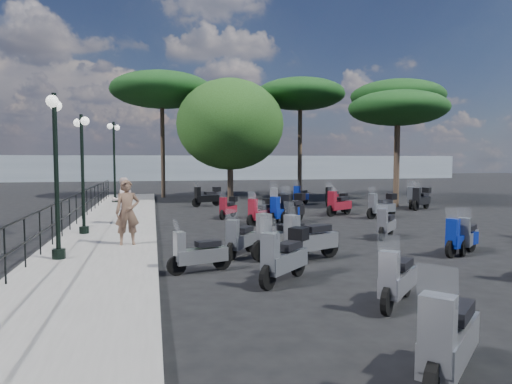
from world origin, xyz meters
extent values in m
plane|color=black|center=(0.00, 0.00, 0.00)|extent=(120.00, 120.00, 0.00)
cube|color=slate|center=(-6.50, 3.00, 0.07)|extent=(3.00, 30.00, 0.15)
cylinder|color=black|center=(-7.80, -4.73, 0.70)|extent=(0.04, 0.04, 1.10)
cylinder|color=black|center=(-7.80, -3.36, 0.70)|extent=(0.04, 0.04, 1.10)
cylinder|color=black|center=(-7.80, -1.99, 0.70)|extent=(0.04, 0.04, 1.10)
cylinder|color=black|center=(-7.80, -0.62, 0.70)|extent=(0.04, 0.04, 1.10)
cylinder|color=black|center=(-7.80, 0.75, 0.70)|extent=(0.04, 0.04, 1.10)
cylinder|color=black|center=(-7.80, 2.12, 0.70)|extent=(0.04, 0.04, 1.10)
cylinder|color=black|center=(-7.80, 3.48, 0.70)|extent=(0.04, 0.04, 1.10)
cylinder|color=black|center=(-7.80, 4.85, 0.70)|extent=(0.04, 0.04, 1.10)
cylinder|color=black|center=(-7.80, 6.22, 0.70)|extent=(0.04, 0.04, 1.10)
cylinder|color=black|center=(-7.80, 7.59, 0.70)|extent=(0.04, 0.04, 1.10)
cylinder|color=black|center=(-7.80, 8.96, 0.70)|extent=(0.04, 0.04, 1.10)
cylinder|color=black|center=(-7.80, 10.33, 0.70)|extent=(0.04, 0.04, 1.10)
cylinder|color=black|center=(-7.80, 11.69, 0.70)|extent=(0.04, 0.04, 1.10)
cylinder|color=black|center=(-7.80, 13.06, 0.70)|extent=(0.04, 0.04, 1.10)
cylinder|color=black|center=(-7.80, 14.43, 0.70)|extent=(0.04, 0.04, 1.10)
cylinder|color=black|center=(-7.80, 15.80, 0.70)|extent=(0.04, 0.04, 1.10)
cube|color=black|center=(-7.80, 2.80, 1.23)|extent=(0.04, 26.00, 0.04)
cube|color=black|center=(-7.80, 2.80, 0.70)|extent=(0.04, 26.00, 0.04)
cylinder|color=black|center=(-7.27, -2.58, 0.27)|extent=(0.31, 0.31, 0.23)
cylinder|color=black|center=(-7.27, -2.58, 2.08)|extent=(0.11, 0.11, 3.86)
cylinder|color=black|center=(-7.27, -2.58, 3.87)|extent=(0.13, 0.87, 0.04)
sphere|color=white|center=(-7.32, -2.15, 3.77)|extent=(0.27, 0.27, 0.27)
sphere|color=white|center=(-7.23, -3.02, 3.77)|extent=(0.27, 0.27, 0.27)
cylinder|color=black|center=(-7.23, 1.21, 0.26)|extent=(0.30, 0.30, 0.22)
cylinder|color=black|center=(-7.23, 1.21, 2.02)|extent=(0.10, 0.10, 3.74)
cylinder|color=black|center=(-7.23, 1.21, 3.75)|extent=(0.36, 0.79, 0.04)
sphere|color=white|center=(-7.39, 1.60, 3.66)|extent=(0.26, 0.26, 0.26)
sphere|color=white|center=(-7.07, 0.82, 3.66)|extent=(0.26, 0.26, 0.26)
cylinder|color=black|center=(-7.13, 12.26, 0.28)|extent=(0.35, 0.35, 0.26)
cylinder|color=black|center=(-7.13, 12.26, 2.35)|extent=(0.12, 0.12, 4.40)
cylinder|color=black|center=(-7.13, 12.26, 4.39)|extent=(0.34, 0.96, 0.04)
sphere|color=white|center=(-6.98, 12.73, 4.28)|extent=(0.31, 0.31, 0.31)
sphere|color=white|center=(-7.27, 11.79, 4.28)|extent=(0.31, 0.31, 0.31)
imported|color=brown|center=(-5.78, -1.08, 1.04)|extent=(0.69, 0.50, 1.78)
imported|color=beige|center=(-6.16, 3.24, 0.99)|extent=(1.00, 0.90, 1.69)
cylinder|color=black|center=(-1.47, -7.48, 0.23)|extent=(0.40, 0.40, 0.47)
cylinder|color=black|center=(-0.64, -6.66, 0.23)|extent=(0.40, 0.40, 0.47)
cube|color=#A2A3AB|center=(-1.02, -7.04, 0.41)|extent=(1.13, 1.13, 0.33)
cube|color=black|center=(-0.90, -6.92, 0.68)|extent=(0.62, 0.62, 0.14)
cube|color=#A2A3AB|center=(-1.41, -7.43, 0.68)|extent=(0.36, 0.36, 0.68)
plane|color=white|center=(-1.45, -7.47, 1.12)|extent=(0.32, 0.32, 0.36)
cylinder|color=black|center=(-4.61, -4.20, 0.21)|extent=(0.44, 0.21, 0.43)
cylinder|color=black|center=(-3.59, -3.90, 0.21)|extent=(0.44, 0.21, 0.43)
cube|color=gray|center=(-4.06, -4.04, 0.38)|extent=(1.20, 0.62, 0.30)
cube|color=black|center=(-3.91, -4.00, 0.63)|extent=(0.59, 0.41, 0.13)
cube|color=gray|center=(-4.55, -4.18, 0.63)|extent=(0.27, 0.31, 0.63)
plane|color=white|center=(-4.60, -4.20, 1.03)|extent=(0.16, 0.35, 0.33)
cylinder|color=black|center=(-1.95, -3.71, 0.27)|extent=(0.54, 0.31, 0.54)
cylinder|color=black|center=(-0.72, -3.20, 0.27)|extent=(0.54, 0.31, 0.54)
cube|color=gray|center=(-1.28, -3.43, 0.47)|extent=(1.48, 0.90, 0.38)
cube|color=black|center=(-1.11, -3.36, 0.78)|extent=(0.75, 0.56, 0.16)
cube|color=gray|center=(-1.87, -3.68, 0.78)|extent=(0.35, 0.40, 0.78)
plane|color=white|center=(-1.93, -3.70, 1.28)|extent=(0.24, 0.43, 0.41)
cylinder|color=black|center=(-1.54, 2.38, 0.24)|extent=(0.43, 0.37, 0.47)
cylinder|color=black|center=(-0.61, 3.11, 0.24)|extent=(0.43, 0.37, 0.47)
cube|color=maroon|center=(-1.04, 2.78, 0.41)|extent=(1.22, 1.06, 0.34)
cube|color=black|center=(-0.91, 2.88, 0.69)|extent=(0.65, 0.60, 0.14)
cube|color=maroon|center=(-1.48, 2.43, 0.69)|extent=(0.35, 0.37, 0.69)
plane|color=white|center=(-1.53, 2.39, 1.14)|extent=(0.29, 0.34, 0.37)
cylinder|color=black|center=(-2.29, 4.60, 0.21)|extent=(0.31, 0.40, 0.42)
cylinder|color=black|center=(-1.69, 5.47, 0.21)|extent=(0.31, 0.40, 0.42)
cube|color=maroon|center=(-1.96, 5.07, 0.37)|extent=(0.90, 1.12, 0.30)
cube|color=black|center=(-1.88, 5.20, 0.62)|extent=(0.52, 0.59, 0.12)
cube|color=maroon|center=(-2.25, 4.66, 0.62)|extent=(0.33, 0.31, 0.62)
plane|color=white|center=(-2.28, 4.61, 1.01)|extent=(0.32, 0.25, 0.33)
cube|color=black|center=(-1.68, 5.49, 0.78)|extent=(0.40, 0.41, 0.23)
cylinder|color=black|center=(-2.88, 9.86, 0.24)|extent=(0.49, 0.28, 0.49)
cylinder|color=black|center=(-1.75, 10.33, 0.24)|extent=(0.49, 0.28, 0.49)
cube|color=black|center=(-2.27, 10.12, 0.43)|extent=(1.36, 0.83, 0.35)
cube|color=black|center=(-2.11, 10.18, 0.71)|extent=(0.68, 0.52, 0.14)
cube|color=black|center=(-2.80, 9.89, 0.71)|extent=(0.32, 0.37, 0.71)
plane|color=white|center=(-2.86, 9.87, 1.17)|extent=(0.22, 0.39, 0.38)
cube|color=black|center=(-1.73, 10.34, 0.90)|extent=(0.45, 0.43, 0.26)
cylinder|color=black|center=(-1.46, -9.25, 0.26)|extent=(0.46, 0.44, 0.53)
cube|color=gray|center=(-1.91, -9.66, 0.46)|extent=(1.30, 1.24, 0.37)
cube|color=black|center=(-1.77, -9.53, 0.77)|extent=(0.71, 0.69, 0.15)
cube|color=gray|center=(-2.37, -10.08, 0.77)|extent=(0.40, 0.40, 0.77)
plane|color=white|center=(-2.42, -10.13, 1.26)|extent=(0.35, 0.37, 0.41)
cylinder|color=black|center=(-2.97, -5.69, 0.25)|extent=(0.43, 0.42, 0.50)
cylinder|color=black|center=(-2.09, -4.82, 0.25)|extent=(0.43, 0.42, 0.50)
cube|color=#56595F|center=(-2.49, -5.22, 0.43)|extent=(1.20, 1.19, 0.35)
cube|color=black|center=(-2.37, -5.10, 0.72)|extent=(0.66, 0.65, 0.14)
cube|color=#56595F|center=(-2.92, -5.63, 0.72)|extent=(0.38, 0.38, 0.72)
plane|color=white|center=(-2.96, -5.67, 1.19)|extent=(0.33, 0.34, 0.38)
cube|color=black|center=(-2.07, -4.81, 0.91)|extent=(0.48, 0.48, 0.27)
cylinder|color=black|center=(-3.22, -2.99, 0.23)|extent=(0.34, 0.42, 0.45)
cylinder|color=black|center=(-2.55, -2.07, 0.23)|extent=(0.34, 0.42, 0.45)
cube|color=#56595F|center=(-2.86, -2.49, 0.40)|extent=(0.98, 1.18, 0.32)
cube|color=black|center=(-2.76, -2.36, 0.66)|extent=(0.56, 0.63, 0.13)
cube|color=#56595F|center=(-3.17, -2.93, 0.66)|extent=(0.35, 0.33, 0.66)
plane|color=white|center=(-3.21, -2.97, 1.09)|extent=(0.33, 0.27, 0.35)
cylinder|color=black|center=(-1.47, 2.63, 0.23)|extent=(0.39, 0.39, 0.45)
cylinder|color=black|center=(-0.67, 3.43, 0.23)|extent=(0.39, 0.39, 0.45)
cube|color=#56595F|center=(-1.04, 3.07, 0.40)|extent=(1.10, 1.09, 0.32)
cube|color=black|center=(-0.92, 3.18, 0.66)|extent=(0.60, 0.60, 0.13)
cube|color=#56595F|center=(-1.42, 2.69, 0.66)|extent=(0.35, 0.35, 0.66)
plane|color=white|center=(-1.46, 2.65, 1.09)|extent=(0.31, 0.31, 0.35)
cube|color=black|center=(-0.66, 3.45, 0.83)|extent=(0.44, 0.44, 0.25)
cylinder|color=black|center=(-0.18, 2.64, 0.27)|extent=(0.44, 0.47, 0.53)
cylinder|color=black|center=(0.72, 3.62, 0.27)|extent=(0.44, 0.47, 0.53)
cube|color=black|center=(0.31, 3.17, 0.47)|extent=(1.25, 1.32, 0.38)
cube|color=black|center=(0.44, 3.31, 0.78)|extent=(0.69, 0.71, 0.16)
cube|color=black|center=(-0.12, 2.71, 0.78)|extent=(0.41, 0.40, 0.78)
plane|color=white|center=(-0.16, 2.66, 1.27)|extent=(0.37, 0.35, 0.41)
cube|color=black|center=(0.74, 3.64, 0.98)|extent=(0.52, 0.52, 0.29)
cylinder|color=black|center=(0.58, 7.21, 0.26)|extent=(0.39, 0.48, 0.51)
cylinder|color=black|center=(1.34, 8.24, 0.26)|extent=(0.39, 0.48, 0.51)
cube|color=gray|center=(0.99, 7.77, 0.45)|extent=(1.12, 1.33, 0.36)
cube|color=black|center=(1.10, 7.91, 0.75)|extent=(0.64, 0.71, 0.15)
cube|color=gray|center=(0.63, 7.28, 0.75)|extent=(0.40, 0.38, 0.75)
plane|color=white|center=(0.59, 7.23, 1.23)|extent=(0.38, 0.31, 0.40)
cylinder|color=black|center=(2.25, -3.94, 0.23)|extent=(0.44, 0.30, 0.45)
cylinder|color=black|center=(3.25, -3.41, 0.23)|extent=(0.44, 0.30, 0.45)
cube|color=#0B2191|center=(2.79, -3.66, 0.40)|extent=(1.23, 0.86, 0.32)
cube|color=black|center=(2.93, -3.58, 0.66)|extent=(0.63, 0.52, 0.13)
cube|color=#0B2191|center=(2.32, -3.91, 0.66)|extent=(0.32, 0.35, 0.66)
plane|color=white|center=(2.27, -3.94, 1.08)|extent=(0.23, 0.35, 0.35)
cylinder|color=black|center=(-0.65, 2.55, 0.25)|extent=(0.47, 0.36, 0.50)
cylinder|color=black|center=(0.39, 3.23, 0.25)|extent=(0.47, 0.36, 0.50)
cube|color=#0B2191|center=(-0.09, 2.92, 0.44)|extent=(1.32, 1.03, 0.35)
cube|color=black|center=(0.06, 3.01, 0.73)|extent=(0.69, 0.60, 0.15)
cube|color=#0B2191|center=(-0.59, 2.60, 0.73)|extent=(0.36, 0.38, 0.73)
plane|color=white|center=(-0.64, 2.56, 1.19)|extent=(0.28, 0.38, 0.39)
cylinder|color=black|center=(2.48, 4.60, 0.25)|extent=(0.49, 0.37, 0.51)
cylinder|color=black|center=(3.55, 5.29, 0.25)|extent=(0.49, 0.37, 0.51)
cube|color=maroon|center=(3.06, 4.97, 0.45)|extent=(1.36, 1.05, 0.36)
cube|color=black|center=(3.22, 5.07, 0.74)|extent=(0.71, 0.61, 0.15)
cube|color=maroon|center=(2.55, 4.64, 0.74)|extent=(0.37, 0.39, 0.74)
plane|color=white|center=(2.50, 4.61, 1.22)|extent=(0.29, 0.38, 0.39)
cylinder|color=black|center=(2.46, 9.45, 0.24)|extent=(0.41, 0.43, 0.49)
cylinder|color=black|center=(3.30, 10.34, 0.24)|extent=(0.41, 0.43, 0.49)
cube|color=#0B2191|center=(2.91, 9.93, 0.43)|extent=(1.15, 1.21, 0.35)
cube|color=black|center=(3.03, 10.06, 0.71)|extent=(0.64, 0.66, 0.14)
cube|color=#0B2191|center=(2.52, 9.51, 0.71)|extent=(0.38, 0.37, 0.71)
plane|color=white|center=(2.48, 9.46, 1.17)|extent=(0.34, 0.32, 0.38)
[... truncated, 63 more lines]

